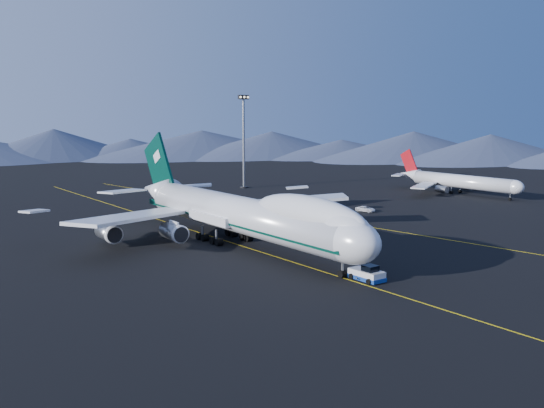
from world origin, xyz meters
TOP-DOWN VIEW (x-y plane):
  - ground at (0.00, 0.00)m, footprint 500.00×500.00m
  - taxiway_line_main at (0.00, 0.00)m, footprint 0.25×220.00m
  - taxiway_line_side at (30.00, 10.00)m, footprint 28.08×198.09m
  - boeing_747 at (0.00, 0.03)m, footprint 59.62×72.43m
  - pushback_tug at (1.86, -29.50)m, footprint 3.12×5.31m
  - second_jet at (90.45, 22.01)m, footprint 38.35×43.32m
  - service_van at (45.01, 14.02)m, footprint 3.38×5.21m
  - floodlight_mast at (47.83, 71.03)m, footprint 3.60×2.70m

SIDE VIEW (x-z plane):
  - ground at x=0.00m, z-range 0.00..0.00m
  - taxiway_line_main at x=0.00m, z-range 0.01..0.01m
  - taxiway_line_side at x=30.00m, z-range 0.01..0.01m
  - service_van at x=45.01m, z-range 0.00..1.33m
  - pushback_tug at x=1.86m, z-range -0.42..1.86m
  - second_jet at x=90.45m, z-range -2.43..9.90m
  - boeing_747 at x=0.00m, z-range -3.87..15.50m
  - floodlight_mast at x=47.83m, z-range 0.19..29.31m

